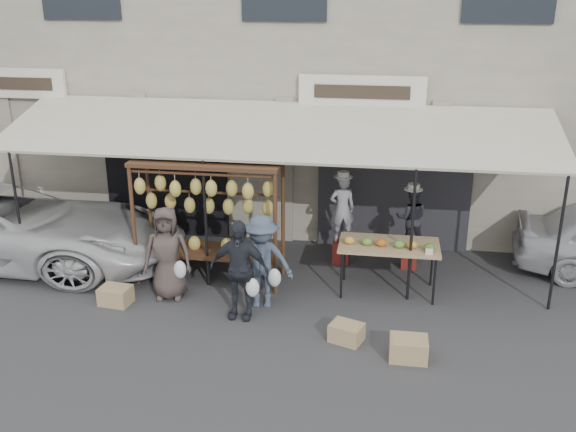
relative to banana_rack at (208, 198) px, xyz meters
name	(u,v)px	position (x,y,z in m)	size (l,w,h in m)	color
ground_plane	(250,321)	(1.01, -1.37, -1.57)	(90.00, 90.00, 0.00)	#2D2D30
shophouse	(305,48)	(1.01, 5.12, 2.08)	(24.00, 6.15, 7.30)	#AA9F91
awning	(274,132)	(1.02, 0.91, 1.01)	(10.00, 2.35, 2.92)	#BBB89E
banana_rack	(208,198)	(0.00, 0.00, 0.00)	(2.60, 0.90, 2.24)	#482B1B
produce_table	(389,246)	(3.16, -0.02, -0.70)	(1.70, 0.90, 1.04)	#9E8A5B
vendor_left	(342,209)	(2.26, 1.15, -0.48)	(0.48, 0.31, 1.31)	#97969E
vendor_right	(412,218)	(3.55, 1.11, -0.58)	(0.57, 0.45, 1.18)	#24242B
customer_left	(167,253)	(-0.52, -0.77, -0.76)	(0.79, 0.52, 1.62)	#443835
customer_mid	(239,270)	(0.83, -1.24, -0.74)	(0.96, 0.40, 1.65)	#262831
customer_right	(262,262)	(1.11, -0.83, -0.77)	(1.03, 0.59, 1.59)	#3E4B5D
stool_left	(341,252)	(2.26, 1.15, -1.35)	(0.31, 0.31, 0.44)	maroon
stool_right	(409,257)	(3.55, 1.11, -1.37)	(0.28, 0.28, 0.40)	maroon
crate_near_a	(346,333)	(2.58, -1.75, -1.43)	(0.47, 0.36, 0.28)	tan
crate_near_b	(408,349)	(3.49, -2.09, -1.41)	(0.54, 0.41, 0.32)	tan
crate_far	(116,295)	(-1.33, -1.15, -1.42)	(0.50, 0.38, 0.30)	tan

